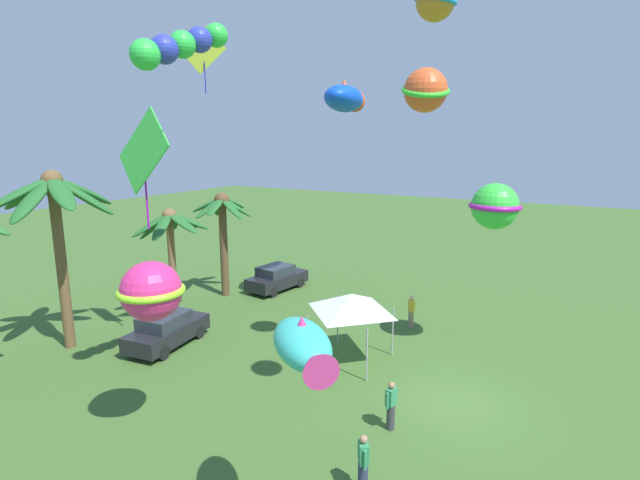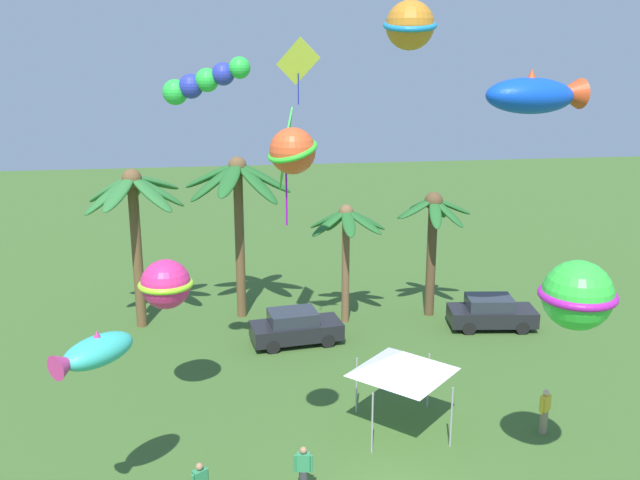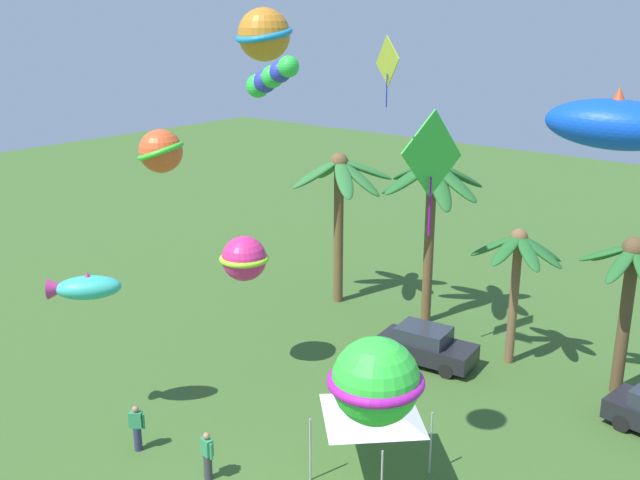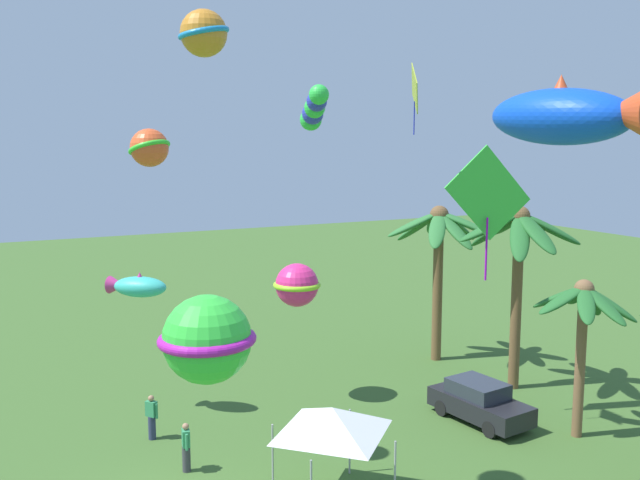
# 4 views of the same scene
# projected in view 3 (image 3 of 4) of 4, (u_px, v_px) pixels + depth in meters

# --- Properties ---
(palm_tree_0) EXTENTS (5.09, 5.03, 7.71)m
(palm_tree_0) POSITION_uv_depth(u_px,v_px,m) (431.00, 191.00, 31.83)
(palm_tree_0) COLOR brown
(palm_tree_0) RESTS_ON ground
(palm_tree_1) EXTENTS (3.68, 3.58, 5.64)m
(palm_tree_1) POSITION_uv_depth(u_px,v_px,m) (518.00, 259.00, 28.34)
(palm_tree_1) COLOR brown
(palm_tree_1) RESTS_ON ground
(palm_tree_2) EXTENTS (4.60, 4.75, 7.37)m
(palm_tree_2) POSITION_uv_depth(u_px,v_px,m) (340.00, 186.00, 34.27)
(palm_tree_2) COLOR brown
(palm_tree_2) RESTS_ON ground
(palm_tree_3) EXTENTS (3.68, 3.52, 6.04)m
(palm_tree_3) POSITION_uv_depth(u_px,v_px,m) (630.00, 278.00, 26.03)
(palm_tree_3) COLOR brown
(palm_tree_3) RESTS_ON ground
(parked_car_1) EXTENTS (4.08, 2.18, 1.51)m
(parked_car_1) POSITION_uv_depth(u_px,v_px,m) (426.00, 345.00, 29.40)
(parked_car_1) COLOR black
(parked_car_1) RESTS_ON ground
(spectator_1) EXTENTS (0.54, 0.29, 1.59)m
(spectator_1) POSITION_uv_depth(u_px,v_px,m) (207.00, 455.00, 21.97)
(spectator_1) COLOR #38383D
(spectator_1) RESTS_ON ground
(spectator_2) EXTENTS (0.47, 0.41, 1.59)m
(spectator_2) POSITION_uv_depth(u_px,v_px,m) (137.00, 428.00, 23.44)
(spectator_2) COLOR #2D3351
(spectator_2) RESTS_ON ground
(festival_tent) EXTENTS (2.86, 2.86, 2.85)m
(festival_tent) POSITION_uv_depth(u_px,v_px,m) (372.00, 405.00, 21.59)
(festival_tent) COLOR #9E9EA3
(festival_tent) RESTS_ON ground
(kite_tube_0) EXTENTS (2.83, 1.45, 1.54)m
(kite_tube_0) POSITION_uv_depth(u_px,v_px,m) (271.00, 78.00, 24.53)
(kite_tube_0) COLOR green
(kite_ball_1) EXTENTS (1.67, 1.68, 1.13)m
(kite_ball_1) POSITION_uv_depth(u_px,v_px,m) (161.00, 151.00, 18.82)
(kite_ball_1) COLOR #EE5627
(kite_fish_2) EXTENTS (2.24, 2.31, 0.96)m
(kite_fish_2) POSITION_uv_depth(u_px,v_px,m) (84.00, 287.00, 23.89)
(kite_fish_2) COLOR #37BFAE
(kite_ball_3) EXTENTS (2.23, 2.23, 1.85)m
(kite_ball_3) POSITION_uv_depth(u_px,v_px,m) (376.00, 381.00, 15.00)
(kite_ball_3) COLOR green
(kite_diamond_4) EXTENTS (1.48, 0.85, 2.34)m
(kite_diamond_4) POSITION_uv_depth(u_px,v_px,m) (387.00, 62.00, 23.90)
(kite_diamond_4) COLOR #B2C333
(kite_fish_5) EXTENTS (4.08, 2.39, 1.60)m
(kite_fish_5) POSITION_uv_depth(u_px,v_px,m) (625.00, 124.00, 18.12)
(kite_fish_5) COLOR blue
(kite_diamond_6) EXTENTS (0.55, 3.54, 4.94)m
(kite_diamond_6) POSITION_uv_depth(u_px,v_px,m) (432.00, 156.00, 27.55)
(kite_diamond_6) COLOR green
(kite_ball_7) EXTENTS (1.60, 1.60, 1.21)m
(kite_ball_7) POSITION_uv_depth(u_px,v_px,m) (264.00, 35.00, 16.69)
(kite_ball_7) COLOR orange
(kite_ball_8) EXTENTS (2.12, 2.12, 1.71)m
(kite_ball_8) POSITION_uv_depth(u_px,v_px,m) (244.00, 258.00, 27.46)
(kite_ball_8) COLOR #EC2B7D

